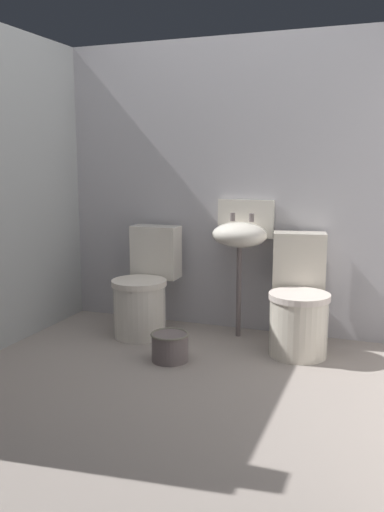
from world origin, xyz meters
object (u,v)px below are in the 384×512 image
object	(u,v)px
toilet_left	(145,291)
toilet_right	(299,305)
sink	(241,234)
bucket	(170,346)

from	to	relation	value
toilet_left	toilet_right	xyz separation A→B (m)	(1.14, 0.00, 0.00)
sink	bucket	bearing A→B (deg)	-112.70
toilet_left	bucket	distance (m)	0.66
sink	bucket	world-z (taller)	sink
toilet_left	sink	bearing A→B (deg)	-164.06
toilet_right	bucket	bearing A→B (deg)	21.68
toilet_right	bucket	distance (m)	0.91
sink	bucket	distance (m)	0.97
bucket	toilet_left	bearing A→B (deg)	130.10
toilet_left	toilet_right	size ratio (longest dim) A/B	1.00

